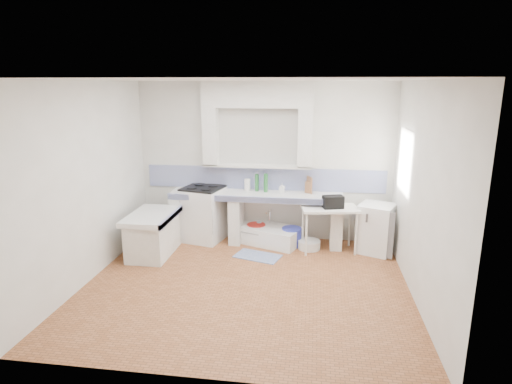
# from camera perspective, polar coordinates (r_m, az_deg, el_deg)

# --- Properties ---
(floor) EXTENTS (4.50, 4.50, 0.00)m
(floor) POSITION_cam_1_polar(r_m,az_deg,el_deg) (6.15, -1.33, -12.30)
(floor) COLOR #9C5D36
(floor) RESTS_ON ground
(ceiling) EXTENTS (4.50, 4.50, 0.00)m
(ceiling) POSITION_cam_1_polar(r_m,az_deg,el_deg) (5.50, -1.50, 14.77)
(ceiling) COLOR white
(ceiling) RESTS_ON ground
(wall_back) EXTENTS (4.50, 0.00, 4.50)m
(wall_back) POSITION_cam_1_polar(r_m,az_deg,el_deg) (7.60, 1.05, 4.04)
(wall_back) COLOR white
(wall_back) RESTS_ON ground
(wall_front) EXTENTS (4.50, 0.00, 4.50)m
(wall_front) POSITION_cam_1_polar(r_m,az_deg,el_deg) (3.79, -6.38, -6.71)
(wall_front) COLOR white
(wall_front) RESTS_ON ground
(wall_left) EXTENTS (0.00, 4.50, 4.50)m
(wall_left) POSITION_cam_1_polar(r_m,az_deg,el_deg) (6.42, -21.64, 1.10)
(wall_left) COLOR white
(wall_left) RESTS_ON ground
(wall_right) EXTENTS (0.00, 4.50, 4.50)m
(wall_right) POSITION_cam_1_polar(r_m,az_deg,el_deg) (5.75, 21.29, -0.31)
(wall_right) COLOR white
(wall_right) RESTS_ON ground
(alcove_mass) EXTENTS (1.90, 0.25, 0.45)m
(alcove_mass) POSITION_cam_1_polar(r_m,az_deg,el_deg) (7.37, 0.18, 12.91)
(alcove_mass) COLOR white
(alcove_mass) RESTS_ON ground
(window_frame) EXTENTS (0.35, 0.86, 1.06)m
(window_frame) POSITION_cam_1_polar(r_m,az_deg,el_deg) (6.90, 20.67, 3.74)
(window_frame) COLOR #341D10
(window_frame) RESTS_ON ground
(lace_valance) EXTENTS (0.01, 0.84, 0.24)m
(lace_valance) POSITION_cam_1_polar(r_m,az_deg,el_deg) (6.81, 19.76, 6.94)
(lace_valance) COLOR white
(lace_valance) RESTS_ON ground
(counter_slab) EXTENTS (3.00, 0.60, 0.08)m
(counter_slab) POSITION_cam_1_polar(r_m,az_deg,el_deg) (7.44, -0.01, -0.45)
(counter_slab) COLOR white
(counter_slab) RESTS_ON ground
(counter_lip) EXTENTS (3.00, 0.04, 0.10)m
(counter_lip) POSITION_cam_1_polar(r_m,az_deg,el_deg) (7.17, -0.32, -1.01)
(counter_lip) COLOR navy
(counter_lip) RESTS_ON ground
(counter_pier_left) EXTENTS (0.20, 0.55, 0.82)m
(counter_pier_left) POSITION_cam_1_polar(r_m,az_deg,el_deg) (7.88, -10.16, -3.24)
(counter_pier_left) COLOR white
(counter_pier_left) RESTS_ON ground
(counter_pier_mid) EXTENTS (0.20, 0.55, 0.82)m
(counter_pier_mid) POSITION_cam_1_polar(r_m,az_deg,el_deg) (7.62, -2.62, -3.62)
(counter_pier_mid) COLOR white
(counter_pier_mid) RESTS_ON ground
(counter_pier_right) EXTENTS (0.20, 0.55, 0.82)m
(counter_pier_right) POSITION_cam_1_polar(r_m,az_deg,el_deg) (7.51, 10.65, -4.14)
(counter_pier_right) COLOR white
(counter_pier_right) RESTS_ON ground
(peninsula_top) EXTENTS (0.70, 1.10, 0.08)m
(peninsula_top) POSITION_cam_1_polar(r_m,az_deg,el_deg) (7.16, -13.74, -3.14)
(peninsula_top) COLOR white
(peninsula_top) RESTS_ON ground
(peninsula_base) EXTENTS (0.60, 1.00, 0.62)m
(peninsula_base) POSITION_cam_1_polar(r_m,az_deg,el_deg) (7.27, -13.58, -5.78)
(peninsula_base) COLOR white
(peninsula_base) RESTS_ON ground
(peninsula_lip) EXTENTS (0.04, 1.10, 0.10)m
(peninsula_lip) POSITION_cam_1_polar(r_m,az_deg,el_deg) (7.04, -11.24, -3.29)
(peninsula_lip) COLOR navy
(peninsula_lip) RESTS_ON ground
(backsplash) EXTENTS (4.27, 0.03, 0.40)m
(backsplash) POSITION_cam_1_polar(r_m,az_deg,el_deg) (7.65, 1.03, 1.81)
(backsplash) COLOR navy
(backsplash) RESTS_ON ground
(stove) EXTENTS (0.80, 0.78, 0.95)m
(stove) POSITION_cam_1_polar(r_m,az_deg,el_deg) (7.73, -7.02, -2.98)
(stove) COLOR white
(stove) RESTS_ON ground
(sink) EXTENTS (1.27, 0.97, 0.27)m
(sink) POSITION_cam_1_polar(r_m,az_deg,el_deg) (7.62, 1.64, -5.79)
(sink) COLOR white
(sink) RESTS_ON ground
(side_table) EXTENTS (0.99, 0.66, 0.04)m
(side_table) POSITION_cam_1_polar(r_m,az_deg,el_deg) (7.28, 9.68, -4.92)
(side_table) COLOR white
(side_table) RESTS_ON ground
(fridge) EXTENTS (0.70, 0.70, 0.82)m
(fridge) POSITION_cam_1_polar(r_m,az_deg,el_deg) (7.41, 15.70, -4.69)
(fridge) COLOR white
(fridge) RESTS_ON ground
(bucket_red) EXTENTS (0.40, 0.40, 0.31)m
(bucket_red) POSITION_cam_1_polar(r_m,az_deg,el_deg) (7.69, 0.03, -5.44)
(bucket_red) COLOR red
(bucket_red) RESTS_ON ground
(bucket_orange) EXTENTS (0.32, 0.32, 0.25)m
(bucket_orange) POSITION_cam_1_polar(r_m,az_deg,el_deg) (7.58, 1.40, -6.00)
(bucket_orange) COLOR orange
(bucket_orange) RESTS_ON ground
(bucket_blue) EXTENTS (0.45, 0.45, 0.32)m
(bucket_blue) POSITION_cam_1_polar(r_m,az_deg,el_deg) (7.50, 4.77, -5.98)
(bucket_blue) COLOR #303AB4
(bucket_blue) RESTS_ON ground
(basin_white) EXTENTS (0.44, 0.44, 0.15)m
(basin_white) POSITION_cam_1_polar(r_m,az_deg,el_deg) (7.43, 7.10, -6.98)
(basin_white) COLOR white
(basin_white) RESTS_ON ground
(water_bottle_a) EXTENTS (0.09, 0.09, 0.32)m
(water_bottle_a) POSITION_cam_1_polar(r_m,az_deg,el_deg) (7.78, 0.40, -5.15)
(water_bottle_a) COLOR silver
(water_bottle_a) RESTS_ON ground
(water_bottle_b) EXTENTS (0.09, 0.09, 0.27)m
(water_bottle_b) POSITION_cam_1_polar(r_m,az_deg,el_deg) (7.77, 2.03, -5.42)
(water_bottle_b) COLOR silver
(water_bottle_b) RESTS_ON ground
(black_bag) EXTENTS (0.37, 0.27, 0.21)m
(black_bag) POSITION_cam_1_polar(r_m,az_deg,el_deg) (7.11, 10.25, -1.32)
(black_bag) COLOR black
(black_bag) RESTS_ON side_table
(green_bottle_a) EXTENTS (0.08, 0.08, 0.30)m
(green_bottle_a) POSITION_cam_1_polar(r_m,az_deg,el_deg) (7.54, 0.11, 1.25)
(green_bottle_a) COLOR #24682E
(green_bottle_a) RESTS_ON counter_slab
(green_bottle_b) EXTENTS (0.08, 0.08, 0.33)m
(green_bottle_b) POSITION_cam_1_polar(r_m,az_deg,el_deg) (7.47, 1.31, 1.22)
(green_bottle_b) COLOR #24682E
(green_bottle_b) RESTS_ON counter_slab
(knife_block) EXTENTS (0.12, 0.10, 0.20)m
(knife_block) POSITION_cam_1_polar(r_m,az_deg,el_deg) (7.49, 6.99, 0.64)
(knife_block) COLOR #8C5E38
(knife_block) RESTS_ON counter_slab
(cutting_board) EXTENTS (0.10, 0.20, 0.29)m
(cutting_board) POSITION_cam_1_polar(r_m,az_deg,el_deg) (7.47, 7.13, 0.97)
(cutting_board) COLOR #8C5E38
(cutting_board) RESTS_ON counter_slab
(paper_towel) EXTENTS (0.14, 0.14, 0.21)m
(paper_towel) POSITION_cam_1_polar(r_m,az_deg,el_deg) (7.58, -1.18, 0.96)
(paper_towel) COLOR white
(paper_towel) RESTS_ON counter_slab
(soap_bottle) EXTENTS (0.09, 0.10, 0.18)m
(soap_bottle) POSITION_cam_1_polar(r_m,az_deg,el_deg) (7.45, 3.48, 0.56)
(soap_bottle) COLOR white
(soap_bottle) RESTS_ON counter_slab
(rug) EXTENTS (0.82, 0.61, 0.01)m
(rug) POSITION_cam_1_polar(r_m,az_deg,el_deg) (7.07, 0.22, -8.56)
(rug) COLOR #2D4793
(rug) RESTS_ON ground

